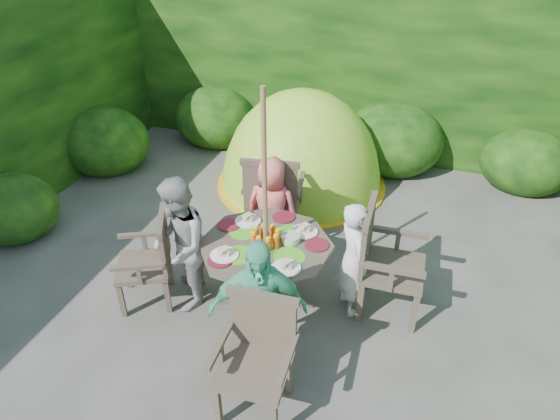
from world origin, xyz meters
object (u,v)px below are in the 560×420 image
(parasol_pole, at_px, (265,209))
(garden_chair_back, at_px, (273,197))
(child_right, at_px, (353,259))
(dome_tent, at_px, (301,184))
(child_back, at_px, (272,209))
(patio_table, at_px, (266,254))
(child_front, at_px, (258,311))
(garden_chair_right, at_px, (384,260))
(garden_chair_front, at_px, (257,355))
(garden_chair_left, at_px, (151,259))
(child_left, at_px, (180,245))

(parasol_pole, relative_size, garden_chair_back, 2.07)
(child_right, bearing_deg, dome_tent, -6.68)
(child_back, bearing_deg, child_right, 149.51)
(child_right, bearing_deg, child_back, 26.27)
(patio_table, relative_size, child_right, 1.31)
(child_right, height_order, child_front, child_front)
(garden_chair_right, relative_size, garden_chair_front, 1.13)
(parasol_pole, height_order, garden_chair_right, parasol_pole)
(patio_table, bearing_deg, garden_chair_left, -165.02)
(child_right, relative_size, child_back, 0.99)
(garden_chair_front, relative_size, child_front, 0.71)
(child_right, distance_m, child_front, 1.13)
(parasol_pole, bearing_deg, garden_chair_front, -73.27)
(garden_chair_back, bearing_deg, child_left, 59.52)
(patio_table, distance_m, child_right, 0.80)
(garden_chair_left, bearing_deg, garden_chair_front, 34.20)
(garden_chair_left, height_order, child_right, child_right)
(garden_chair_left, bearing_deg, child_left, 76.12)
(patio_table, distance_m, garden_chair_right, 1.09)
(parasol_pole, distance_m, child_back, 0.95)
(garden_chair_front, distance_m, child_back, 1.90)
(garden_chair_back, bearing_deg, child_back, 97.40)
(garden_chair_back, bearing_deg, garden_chair_front, 96.31)
(garden_chair_back, xyz_separation_m, child_right, (1.07, -0.83, 0.02))
(patio_table, bearing_deg, garden_chair_right, 16.85)
(child_back, bearing_deg, child_front, 104.51)
(patio_table, xyz_separation_m, garden_chair_right, (1.04, 0.31, -0.05))
(child_right, relative_size, dome_tent, 0.44)
(garden_chair_right, relative_size, child_front, 0.80)
(garden_chair_back, xyz_separation_m, child_left, (-0.47, -1.26, 0.11))
(parasol_pole, height_order, garden_chair_left, parasol_pole)
(child_right, bearing_deg, child_left, 71.27)
(garden_chair_left, height_order, child_back, child_back)
(patio_table, height_order, parasol_pole, parasol_pole)
(child_right, xyz_separation_m, dome_tent, (-1.15, 2.17, -0.59))
(garden_chair_front, bearing_deg, parasol_pole, 104.16)
(parasol_pole, xyz_separation_m, dome_tent, (-0.38, 2.39, -1.10))
(patio_table, relative_size, garden_chair_back, 1.45)
(parasol_pole, xyz_separation_m, child_back, (-0.22, 0.77, -0.51))
(child_front, bearing_deg, child_right, 37.89)
(parasol_pole, bearing_deg, garden_chair_back, 106.21)
(garden_chair_back, distance_m, dome_tent, 1.46)
(patio_table, bearing_deg, child_left, -164.20)
(parasol_pole, relative_size, dome_tent, 0.83)
(dome_tent, bearing_deg, garden_chair_front, -84.52)
(garden_chair_right, bearing_deg, garden_chair_front, 149.98)
(dome_tent, bearing_deg, child_left, -104.49)
(parasol_pole, distance_m, child_left, 0.91)
(child_right, height_order, dome_tent, dome_tent)
(garden_chair_back, xyz_separation_m, child_back, (0.09, -0.27, 0.02))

